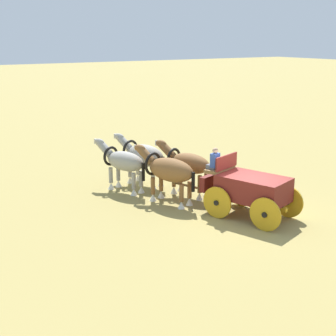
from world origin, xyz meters
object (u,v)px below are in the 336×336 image
at_px(draft_horse_rear_off, 187,164).
at_px(draft_horse_lead_off, 143,156).
at_px(draft_horse_lead_near, 123,162).
at_px(show_wagon, 250,189).
at_px(draft_horse_rear_near, 168,170).

distance_m(draft_horse_rear_off, draft_horse_lead_off, 2.58).
xyz_separation_m(draft_horse_rear_off, draft_horse_lead_near, (2.07, 2.05, -0.06)).
bearing_deg(draft_horse_rear_off, show_wagon, -172.53).
bearing_deg(show_wagon, draft_horse_lead_near, 24.21).
xyz_separation_m(draft_horse_rear_off, draft_horse_lead_off, (2.45, 0.80, -0.02)).
bearing_deg(draft_horse_lead_off, draft_horse_rear_off, -161.84).
height_order(show_wagon, draft_horse_lead_off, show_wagon).
distance_m(show_wagon, draft_horse_rear_off, 3.54).
height_order(show_wagon, draft_horse_lead_near, show_wagon).
distance_m(show_wagon, draft_horse_rear_near, 3.52).
relative_size(draft_horse_lead_near, draft_horse_lead_off, 0.98).
relative_size(draft_horse_rear_off, draft_horse_lead_near, 0.99).
bearing_deg(show_wagon, draft_horse_rear_near, 28.71).
relative_size(show_wagon, draft_horse_lead_off, 1.82).
height_order(draft_horse_rear_near, draft_horse_rear_off, same).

